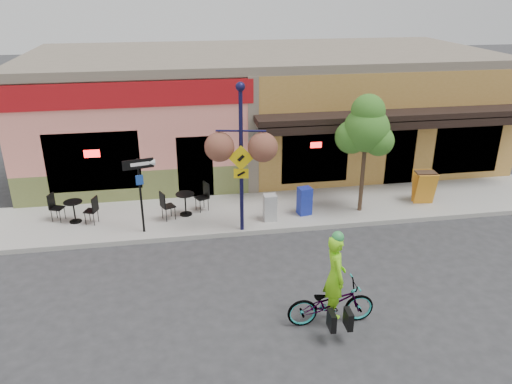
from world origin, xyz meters
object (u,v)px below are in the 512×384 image
(street_tree, at_px, (364,154))
(newspaper_box_blue, at_px, (305,201))
(cyclist_rider, at_px, (334,286))
(newspaper_box_grey, at_px, (270,207))
(bicycle, at_px, (331,303))
(lamp_post, at_px, (241,160))
(one_way_sign, at_px, (141,196))
(building, at_px, (261,107))

(street_tree, bearing_deg, newspaper_box_blue, 179.10)
(cyclist_rider, xyz_separation_m, newspaper_box_grey, (-0.42, 5.05, -0.38))
(newspaper_box_blue, bearing_deg, bicycle, -109.17)
(lamp_post, xyz_separation_m, one_way_sign, (-2.90, 0.35, -1.06))
(cyclist_rider, distance_m, one_way_sign, 6.50)
(newspaper_box_grey, bearing_deg, building, 82.41)
(cyclist_rider, height_order, lamp_post, lamp_post)
(one_way_sign, xyz_separation_m, newspaper_box_grey, (3.85, 0.16, -0.73))
(cyclist_rider, xyz_separation_m, one_way_sign, (-4.27, 4.89, 0.34))
(building, bearing_deg, one_way_sign, -125.87)
(building, xyz_separation_m, lamp_post, (-1.80, -6.85, 0.11))
(cyclist_rider, relative_size, newspaper_box_blue, 2.13)
(newspaper_box_blue, bearing_deg, newspaper_box_grey, -178.78)
(cyclist_rider, relative_size, newspaper_box_grey, 2.28)
(cyclist_rider, height_order, one_way_sign, one_way_sign)
(bicycle, relative_size, cyclist_rider, 1.02)
(building, height_order, street_tree, building)
(bicycle, distance_m, newspaper_box_blue, 5.36)
(one_way_sign, height_order, newspaper_box_grey, one_way_sign)
(bicycle, height_order, newspaper_box_grey, bicycle)
(newspaper_box_grey, bearing_deg, bicycle, -85.76)
(building, relative_size, newspaper_box_grey, 21.71)
(building, distance_m, one_way_sign, 8.08)
(building, height_order, one_way_sign, building)
(building, relative_size, newspaper_box_blue, 20.31)
(lamp_post, distance_m, newspaper_box_grey, 2.09)
(one_way_sign, height_order, newspaper_box_blue, one_way_sign)
(one_way_sign, distance_m, street_tree, 6.93)
(street_tree, bearing_deg, bicycle, -116.74)
(newspaper_box_blue, xyz_separation_m, street_tree, (1.86, -0.03, 1.48))
(newspaper_box_blue, xyz_separation_m, newspaper_box_grey, (-1.17, -0.24, -0.03))
(cyclist_rider, bearing_deg, street_tree, -25.24)
(lamp_post, relative_size, street_tree, 1.15)
(lamp_post, distance_m, newspaper_box_blue, 2.86)
(building, xyz_separation_m, newspaper_box_grey, (-0.85, -6.34, -1.68))
(building, bearing_deg, newspaper_box_grey, -97.65)
(lamp_post, height_order, newspaper_box_grey, lamp_post)
(one_way_sign, bearing_deg, newspaper_box_grey, -10.13)
(bicycle, bearing_deg, lamp_post, 17.26)
(one_way_sign, distance_m, newspaper_box_grey, 3.92)
(cyclist_rider, bearing_deg, building, -1.11)
(one_way_sign, bearing_deg, building, 41.61)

